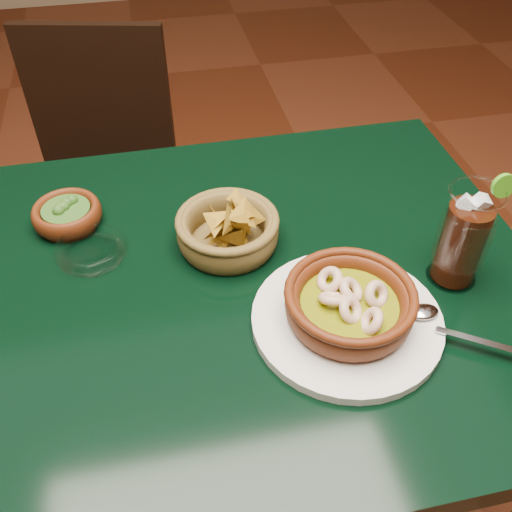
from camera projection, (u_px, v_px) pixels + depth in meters
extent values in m
plane|color=#471C0C|center=(199.00, 499.00, 1.40)|extent=(7.00, 7.00, 0.00)
cube|color=black|center=(166.00, 297.00, 0.90)|extent=(1.20, 0.80, 0.04)
cylinder|color=black|center=(378.00, 269.00, 1.48)|extent=(0.06, 0.06, 0.71)
cube|color=black|center=(101.00, 211.00, 1.54)|extent=(0.48, 0.48, 0.04)
cylinder|color=black|center=(40.00, 310.00, 1.56)|extent=(0.03, 0.03, 0.43)
cylinder|color=black|center=(164.00, 312.00, 1.56)|extent=(0.03, 0.03, 0.43)
cylinder|color=black|center=(71.00, 229.00, 1.81)|extent=(0.03, 0.03, 0.43)
cylinder|color=black|center=(178.00, 230.00, 1.81)|extent=(0.03, 0.03, 0.43)
cube|color=black|center=(99.00, 102.00, 1.51)|extent=(0.37, 0.11, 0.42)
cylinder|color=silver|center=(347.00, 320.00, 0.83)|extent=(0.28, 0.28, 0.01)
cylinder|color=#481B09|center=(347.00, 315.00, 0.82)|extent=(0.16, 0.16, 0.01)
torus|color=#481B09|center=(349.00, 305.00, 0.80)|extent=(0.20, 0.20, 0.04)
torus|color=#481B09|center=(351.00, 294.00, 0.79)|extent=(0.19, 0.19, 0.01)
cylinder|color=#626808|center=(349.00, 305.00, 0.80)|extent=(0.14, 0.14, 0.01)
torus|color=beige|center=(376.00, 294.00, 0.80)|extent=(0.04, 0.05, 0.05)
torus|color=beige|center=(351.00, 290.00, 0.81)|extent=(0.06, 0.06, 0.04)
torus|color=beige|center=(330.00, 280.00, 0.82)|extent=(0.05, 0.06, 0.04)
torus|color=beige|center=(333.00, 299.00, 0.80)|extent=(0.05, 0.05, 0.04)
torus|color=beige|center=(351.00, 310.00, 0.78)|extent=(0.06, 0.06, 0.04)
torus|color=beige|center=(371.00, 321.00, 0.77)|extent=(0.04, 0.05, 0.05)
cube|color=silver|center=(479.00, 341.00, 0.78)|extent=(0.10, 0.07, 0.00)
ellipsoid|color=silver|center=(424.00, 312.00, 0.82)|extent=(0.04, 0.03, 0.01)
cylinder|color=brown|center=(228.00, 242.00, 0.95)|extent=(0.14, 0.14, 0.01)
torus|color=brown|center=(228.00, 232.00, 0.94)|extent=(0.20, 0.20, 0.06)
torus|color=brown|center=(227.00, 220.00, 0.92)|extent=(0.17, 0.17, 0.01)
cone|color=#A0751C|center=(238.00, 234.00, 0.93)|extent=(0.08, 0.02, 0.08)
cone|color=#A0751C|center=(241.00, 226.00, 0.90)|extent=(0.07, 0.05, 0.08)
cone|color=#A0751C|center=(236.00, 237.00, 0.92)|extent=(0.09, 0.02, 0.09)
cone|color=#A0751C|center=(224.00, 230.00, 0.94)|extent=(0.04, 0.07, 0.07)
cone|color=#A0751C|center=(249.00, 220.00, 0.93)|extent=(0.06, 0.05, 0.06)
cone|color=#A0751C|center=(230.00, 222.00, 0.89)|extent=(0.04, 0.07, 0.08)
cone|color=#A0751C|center=(221.00, 232.00, 0.92)|extent=(0.06, 0.06, 0.06)
cone|color=#A0751C|center=(236.00, 224.00, 0.94)|extent=(0.06, 0.08, 0.06)
cone|color=#A0751C|center=(252.00, 217.00, 0.91)|extent=(0.07, 0.06, 0.06)
cone|color=#A0751C|center=(230.00, 227.00, 0.93)|extent=(0.02, 0.07, 0.07)
cone|color=#A0751C|center=(219.00, 229.00, 0.91)|extent=(0.07, 0.05, 0.07)
cone|color=#A0751C|center=(215.00, 213.00, 0.92)|extent=(0.03, 0.08, 0.08)
cone|color=#A0751C|center=(229.00, 229.00, 0.93)|extent=(0.08, 0.02, 0.08)
cone|color=#A0751C|center=(243.00, 214.00, 0.90)|extent=(0.07, 0.05, 0.07)
cone|color=#A0751C|center=(216.00, 220.00, 0.90)|extent=(0.07, 0.07, 0.04)
cone|color=#A0751C|center=(224.00, 235.00, 0.93)|extent=(0.09, 0.05, 0.08)
cone|color=#A0751C|center=(246.00, 213.00, 0.93)|extent=(0.08, 0.04, 0.07)
cone|color=#A0751C|center=(240.00, 210.00, 0.93)|extent=(0.04, 0.07, 0.06)
cone|color=#A0751C|center=(236.00, 221.00, 0.92)|extent=(0.08, 0.06, 0.06)
cone|color=#A0751C|center=(239.00, 199.00, 0.94)|extent=(0.07, 0.08, 0.05)
cone|color=#A0751C|center=(242.00, 232.00, 0.93)|extent=(0.03, 0.06, 0.07)
cone|color=#A0751C|center=(233.00, 218.00, 0.93)|extent=(0.06, 0.07, 0.07)
cylinder|color=#481B09|center=(70.00, 223.00, 0.99)|extent=(0.10, 0.10, 0.01)
torus|color=#481B09|center=(67.00, 214.00, 0.98)|extent=(0.14, 0.14, 0.04)
cylinder|color=#204714|center=(66.00, 211.00, 0.98)|extent=(0.08, 0.08, 0.01)
sphere|color=#204714|center=(58.00, 211.00, 0.96)|extent=(0.02, 0.02, 0.02)
sphere|color=#204714|center=(67.00, 203.00, 0.98)|extent=(0.02, 0.02, 0.02)
sphere|color=#204714|center=(64.00, 207.00, 0.97)|extent=(0.02, 0.02, 0.02)
sphere|color=#204714|center=(61.00, 208.00, 0.97)|extent=(0.02, 0.02, 0.02)
sphere|color=#204714|center=(72.00, 200.00, 0.99)|extent=(0.02, 0.02, 0.02)
cylinder|color=white|center=(451.00, 275.00, 0.90)|extent=(0.08, 0.08, 0.01)
torus|color=white|center=(464.00, 237.00, 0.84)|extent=(0.17, 0.17, 0.09)
cylinder|color=black|center=(461.00, 243.00, 0.85)|extent=(0.07, 0.07, 0.13)
cube|color=silver|center=(481.00, 202.00, 0.81)|extent=(0.03, 0.02, 0.03)
cube|color=silver|center=(466.00, 225.00, 0.82)|extent=(0.03, 0.03, 0.02)
cube|color=silver|center=(466.00, 204.00, 0.81)|extent=(0.03, 0.03, 0.03)
torus|color=white|center=(478.00, 193.00, 0.79)|extent=(0.08, 0.08, 0.00)
cylinder|color=#3F9217|center=(504.00, 186.00, 0.79)|extent=(0.04, 0.01, 0.04)
cylinder|color=white|center=(92.00, 254.00, 0.93)|extent=(0.10, 0.10, 0.01)
torus|color=white|center=(91.00, 249.00, 0.92)|extent=(0.12, 0.12, 0.03)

